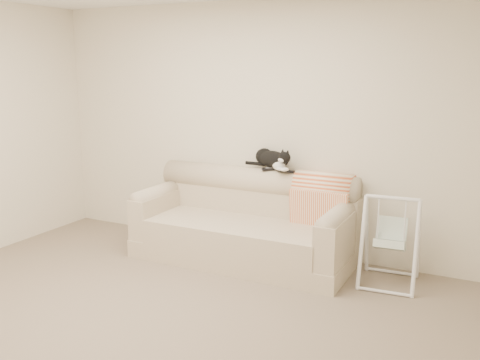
# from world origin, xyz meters

# --- Properties ---
(ground_plane) EXTENTS (5.00, 5.00, 0.00)m
(ground_plane) POSITION_xyz_m (0.00, 0.00, 0.00)
(ground_plane) COLOR #71604D
(ground_plane) RESTS_ON ground
(room_shell) EXTENTS (5.04, 4.04, 2.60)m
(room_shell) POSITION_xyz_m (0.00, 0.00, 1.53)
(room_shell) COLOR beige
(room_shell) RESTS_ON ground
(sofa) EXTENTS (2.20, 0.93, 0.90)m
(sofa) POSITION_xyz_m (0.02, 1.62, 0.35)
(sofa) COLOR tan
(sofa) RESTS_ON ground
(remote_a) EXTENTS (0.18, 0.14, 0.03)m
(remote_a) POSITION_xyz_m (0.18, 1.85, 0.91)
(remote_a) COLOR black
(remote_a) RESTS_ON sofa
(remote_b) EXTENTS (0.17, 0.05, 0.02)m
(remote_b) POSITION_xyz_m (0.36, 1.82, 0.91)
(remote_b) COLOR black
(remote_b) RESTS_ON sofa
(tuxedo_cat) EXTENTS (0.57, 0.39, 0.23)m
(tuxedo_cat) POSITION_xyz_m (0.19, 1.88, 1.01)
(tuxedo_cat) COLOR black
(tuxedo_cat) RESTS_ON sofa
(throw_blanket) EXTENTS (0.57, 0.38, 0.58)m
(throw_blanket) POSITION_xyz_m (0.75, 1.84, 0.72)
(throw_blanket) COLOR #D95626
(throw_blanket) RESTS_ON sofa
(baby_swing) EXTENTS (0.54, 0.57, 0.82)m
(baby_swing) POSITION_xyz_m (1.46, 1.61, 0.41)
(baby_swing) COLOR white
(baby_swing) RESTS_ON ground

